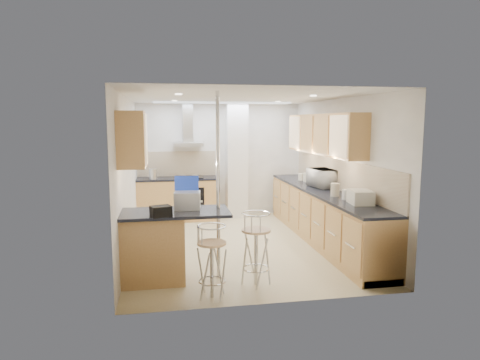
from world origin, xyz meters
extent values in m
plane|color=tan|center=(0.00, 0.00, 0.00)|extent=(4.80, 4.80, 0.00)
cube|color=silver|center=(0.00, 2.40, 1.25)|extent=(3.60, 0.04, 2.50)
cube|color=silver|center=(0.00, -2.40, 1.25)|extent=(3.60, 0.04, 2.50)
cube|color=silver|center=(-1.80, 0.00, 1.25)|extent=(0.04, 4.80, 2.50)
cube|color=silver|center=(1.80, 0.00, 1.25)|extent=(0.04, 4.80, 2.50)
cube|color=silver|center=(0.00, 0.00, 2.50)|extent=(3.60, 4.80, 0.02)
cube|color=tan|center=(1.63, 0.40, 1.88)|extent=(0.34, 3.00, 0.72)
cube|color=tan|center=(-1.63, -1.35, 1.88)|extent=(0.34, 0.62, 0.72)
cube|color=beige|center=(1.79, 0.00, 1.18)|extent=(0.03, 4.40, 0.56)
cube|color=beige|center=(-0.95, 2.38, 1.18)|extent=(1.70, 0.03, 0.56)
cube|color=white|center=(0.35, 2.20, 1.25)|extent=(0.45, 0.40, 2.50)
cube|color=silver|center=(-0.70, 2.15, 1.62)|extent=(0.62, 0.48, 0.08)
cube|color=silver|center=(-0.70, 2.29, 2.06)|extent=(0.22, 0.20, 0.88)
cylinder|color=silver|center=(-0.53, -1.45, 1.25)|extent=(0.05, 0.05, 2.50)
cube|color=black|center=(-0.70, 1.79, 0.45)|extent=(0.58, 0.02, 0.58)
cube|color=black|center=(-0.70, 2.10, 0.93)|extent=(0.58, 0.50, 0.02)
cube|color=tan|center=(0.00, 1.80, 2.48)|extent=(2.80, 0.35, 0.02)
cube|color=tan|center=(1.50, 0.00, 0.44)|extent=(0.60, 4.40, 0.88)
cube|color=black|center=(1.50, 0.00, 0.90)|extent=(0.63, 4.40, 0.04)
cube|color=tan|center=(-0.95, 2.10, 0.44)|extent=(1.70, 0.60, 0.88)
cube|color=black|center=(-0.95, 2.10, 0.90)|extent=(1.70, 0.63, 0.04)
cube|color=tan|center=(-1.12, -1.45, 0.45)|extent=(1.35, 0.62, 0.90)
cube|color=black|center=(-1.12, -1.45, 0.92)|extent=(1.47, 0.72, 0.04)
imported|color=silver|center=(1.63, 0.28, 1.09)|extent=(0.51, 0.67, 0.33)
cube|color=#ACB0B5|center=(-0.93, -1.33, 1.06)|extent=(0.37, 0.29, 0.24)
cube|color=black|center=(-1.28, -1.73, 1.01)|extent=(0.29, 0.24, 0.13)
cylinder|color=beige|center=(1.55, 1.03, 1.01)|extent=(0.12, 0.12, 0.17)
cylinder|color=beige|center=(1.51, 1.23, 0.99)|extent=(0.12, 0.12, 0.14)
cylinder|color=beige|center=(1.46, -0.65, 1.02)|extent=(0.15, 0.15, 0.21)
cylinder|color=silver|center=(1.50, -0.95, 1.00)|extent=(0.10, 0.10, 0.15)
cube|color=beige|center=(1.57, -1.32, 1.02)|extent=(0.34, 0.41, 0.20)
cylinder|color=silver|center=(-1.45, 1.94, 1.03)|extent=(0.16, 0.16, 0.22)
camera|label=1|loc=(-1.24, -7.01, 2.11)|focal=32.00mm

